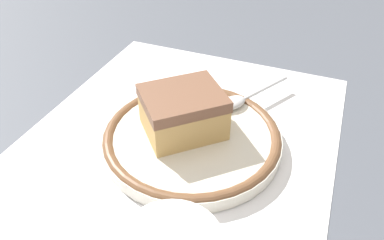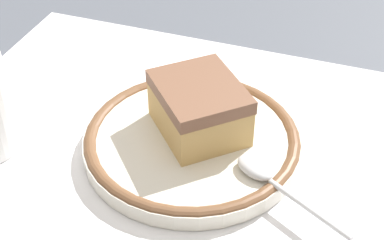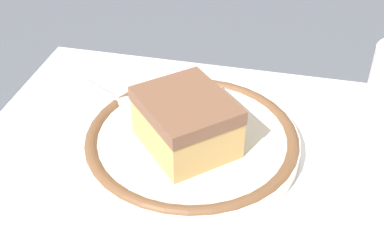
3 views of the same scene
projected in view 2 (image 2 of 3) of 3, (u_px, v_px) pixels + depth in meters
ground_plane at (173, 133)px, 0.59m from camera, size 2.40×2.40×0.00m
placemat at (173, 132)px, 0.59m from camera, size 0.49×0.37×0.00m
plate at (192, 141)px, 0.57m from camera, size 0.21×0.21×0.02m
cake_slice at (199, 108)px, 0.55m from camera, size 0.12×0.12×0.05m
spoon at (264, 175)px, 0.51m from camera, size 0.12×0.07×0.01m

